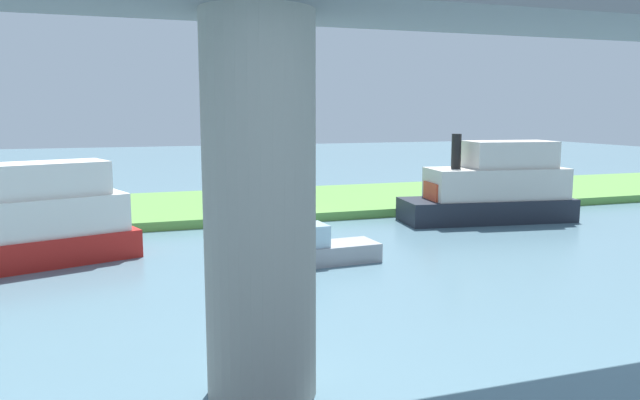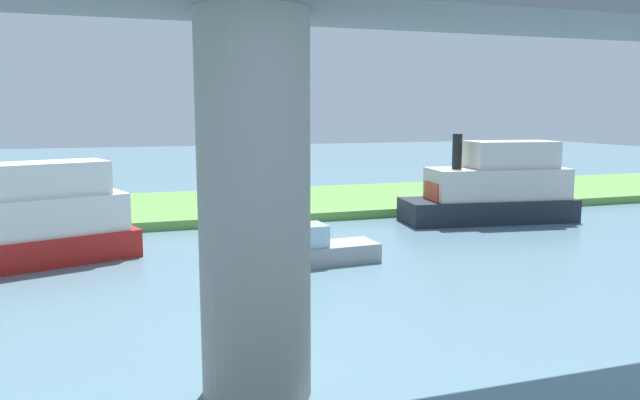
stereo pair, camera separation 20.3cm
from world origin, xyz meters
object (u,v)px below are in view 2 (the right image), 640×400
Objects in this scene: pontoon_yellow at (29,224)px; motorboat_red at (315,249)px; skiff_small at (494,189)px; bridge_pylon at (255,209)px; mooring_post at (249,206)px; person_on_bank at (299,194)px.

motorboat_red is at bearing 162.30° from pontoon_yellow.
skiff_small reaches higher than motorboat_red.
mooring_post is at bearing -101.31° from bridge_pylon.
pontoon_yellow is at bearing 30.96° from person_on_bank.
person_on_bank is 0.28× the size of motorboat_red.
pontoon_yellow is (10.35, 6.72, 0.76)m from mooring_post.
bridge_pylon is 24.13m from skiff_small.
mooring_post is at bearing 24.18° from person_on_bank.
skiff_small is (-17.28, -16.69, -2.26)m from bridge_pylon.
person_on_bank is 1.71× the size of mooring_post.
bridge_pylon is 1.63× the size of motorboat_red.
bridge_pylon reaches higher than pontoon_yellow.
person_on_bank is 16.02m from pontoon_yellow.
person_on_bank is (-7.53, -22.28, -2.88)m from bridge_pylon.
bridge_pylon is at bearing 78.69° from mooring_post.
pontoon_yellow is (6.20, -14.04, -2.41)m from bridge_pylon.
bridge_pylon is 0.82× the size of skiff_small.
motorboat_red is at bearing 76.55° from person_on_bank.
motorboat_red is at bearing 26.03° from skiff_small.
skiff_small is at bearing -136.01° from bridge_pylon.
bridge_pylon reaches higher than person_on_bank.
pontoon_yellow is at bearing -66.18° from bridge_pylon.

